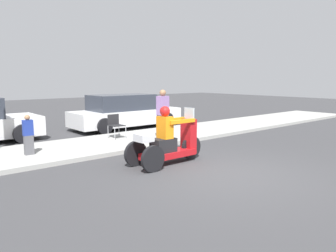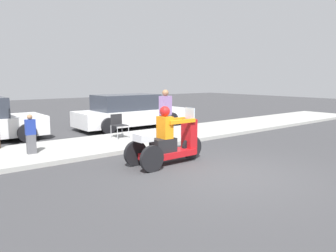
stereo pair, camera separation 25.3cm
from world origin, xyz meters
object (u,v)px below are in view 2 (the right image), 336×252
folding_chair_set_back (118,123)px  parked_car_lot_center (130,112)px  motorcycle_trike (168,143)px  spectator_end_of_line (165,115)px  spectator_mid_group (31,135)px

folding_chair_set_back → parked_car_lot_center: parked_car_lot_center is taller
motorcycle_trike → spectator_end_of_line: (1.77, 2.39, 0.39)m
spectator_end_of_line → folding_chair_set_back: 1.67m
motorcycle_trike → spectator_mid_group: bearing=132.3°
spectator_end_of_line → spectator_mid_group: bearing=174.4°
spectator_mid_group → folding_chair_set_back: bearing=11.7°
parked_car_lot_center → spectator_end_of_line: bearing=-101.2°
spectator_mid_group → motorcycle_trike: bearing=-47.7°
motorcycle_trike → spectator_end_of_line: 3.00m
spectator_mid_group → folding_chair_set_back: (3.09, 0.64, -0.02)m
motorcycle_trike → folding_chair_set_back: 3.50m
motorcycle_trike → spectator_mid_group: motorcycle_trike is taller
spectator_end_of_line → parked_car_lot_center: bearing=78.8°
folding_chair_set_back → parked_car_lot_center: bearing=51.1°
motorcycle_trike → parked_car_lot_center: bearing=67.3°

